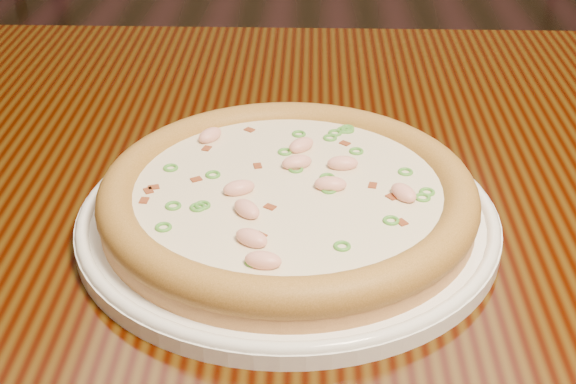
{
  "coord_description": "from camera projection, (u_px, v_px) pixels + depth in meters",
  "views": [
    {
      "loc": [
        0.02,
        -0.62,
        1.09
      ],
      "look_at": [
        0.0,
        -0.11,
        0.78
      ],
      "focal_mm": 50.0,
      "sensor_mm": 36.0,
      "label": 1
    }
  ],
  "objects": [
    {
      "name": "hero_table",
      "position": [
        427.0,
        291.0,
        0.7
      ],
      "size": [
        1.2,
        0.8,
        0.75
      ],
      "color": "black",
      "rests_on": "ground"
    },
    {
      "name": "plate",
      "position": [
        288.0,
        216.0,
        0.61
      ],
      "size": [
        0.32,
        0.32,
        0.02
      ],
      "color": "white",
      "rests_on": "hero_table"
    },
    {
      "name": "pizza",
      "position": [
        288.0,
        195.0,
        0.6
      ],
      "size": [
        0.28,
        0.28,
        0.03
      ],
      "color": "tan",
      "rests_on": "plate"
    }
  ]
}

